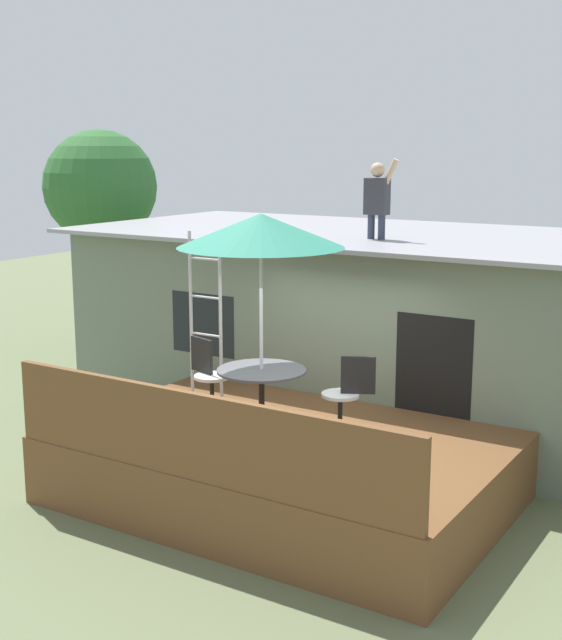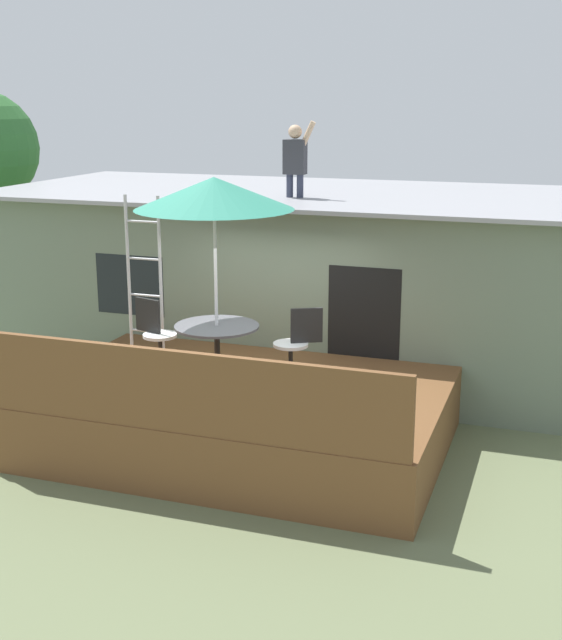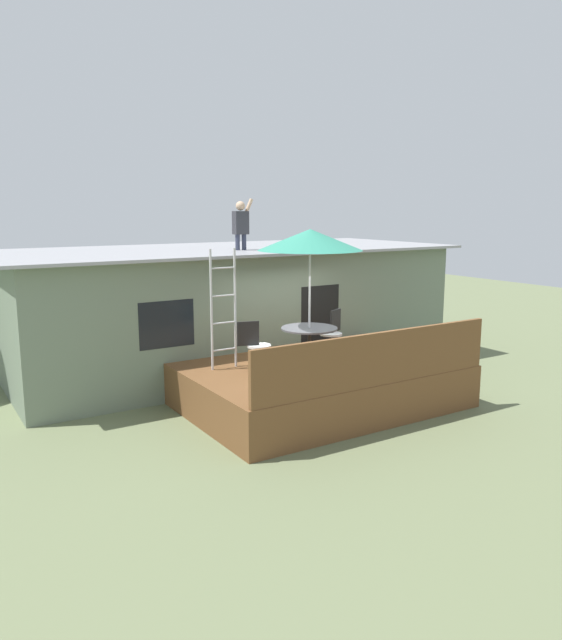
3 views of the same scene
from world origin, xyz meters
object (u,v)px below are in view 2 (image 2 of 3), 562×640
object	(u,v)px
person_figure	(296,156)
step_ladder	(145,277)
patio_table	(217,338)
patio_umbrella	(214,193)
patio_chair_right	(296,345)
patio_chair_left	(156,335)

from	to	relation	value
person_figure	step_ladder	bearing A→B (deg)	-126.15
step_ladder	patio_table	bearing A→B (deg)	-28.94
patio_umbrella	patio_chair_right	size ratio (longest dim) A/B	2.76
step_ladder	patio_chair_left	xyz separation A→B (m)	(0.38, -0.47, -0.64)
patio_table	step_ladder	bearing A→B (deg)	151.06
patio_umbrella	patio_chair_right	world-z (taller)	patio_umbrella
step_ladder	person_figure	distance (m)	2.92
patio_table	step_ladder	distance (m)	1.65
patio_umbrella	step_ladder	world-z (taller)	patio_umbrella
step_ladder	patio_umbrella	bearing A→B (deg)	-28.94
person_figure	patio_chair_right	world-z (taller)	person_figure
person_figure	patio_chair_right	xyz separation A→B (m)	(0.78, -2.32, -2.16)
step_ladder	patio_chair_left	size ratio (longest dim) A/B	2.39
patio_chair_left	patio_chair_right	distance (m)	1.87
patio_table	person_figure	size ratio (longest dim) A/B	0.94
patio_umbrella	step_ladder	size ratio (longest dim) A/B	1.15
person_figure	patio_table	bearing A→B (deg)	-92.04
patio_table	patio_chair_left	bearing A→B (deg)	163.93
step_ladder	patio_chair_right	bearing A→B (deg)	-7.76
patio_chair_left	patio_table	bearing A→B (deg)	0.00
step_ladder	person_figure	bearing A→B (deg)	53.85
patio_umbrella	person_figure	distance (m)	2.79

